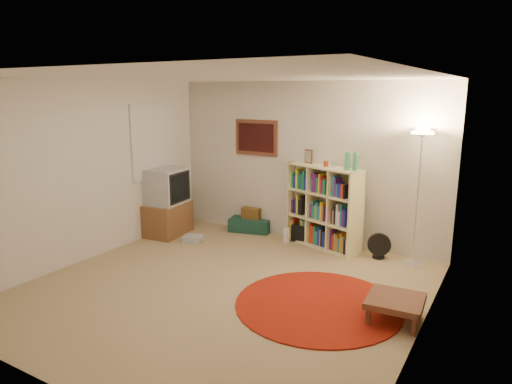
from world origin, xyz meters
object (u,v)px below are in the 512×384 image
Objects in this scene: floor_lamp at (421,152)px; side_table at (395,302)px; bookshelf at (323,208)px; tv_stand at (167,203)px; floor_fan at (379,246)px; suitcase at (251,224)px.

side_table is at bearing -84.11° from floor_lamp.
bookshelf is at bearing 130.47° from side_table.
bookshelf is 1.69m from floor_lamp.
tv_stand is (-2.45, -0.75, -0.07)m from bookshelf.
side_table is at bearing -86.98° from floor_fan.
floor_lamp is 4.02m from tv_stand.
floor_fan is 0.48× the size of suitcase.
floor_fan is (-0.47, 0.01, -1.37)m from floor_lamp.
floor_fan is at bearing 179.14° from floor_lamp.
floor_lamp is at bearing -18.17° from suitcase.
tv_stand is 1.47m from suitcase.
floor_lamp is at bearing 95.89° from side_table.
bookshelf reaches higher than side_table.
floor_fan is 3.44m from tv_stand.
bookshelf is at bearing 155.73° from floor_fan.
side_table is at bearing -47.02° from suitcase.
floor_lamp is at bearing 3.57° from tv_stand.
floor_lamp is 1.68× the size of tv_stand.
floor_fan reaches higher than side_table.
suitcase is 3.52m from side_table.
bookshelf is 1.01m from floor_fan.
floor_fan is at bearing 4.99° from tv_stand.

